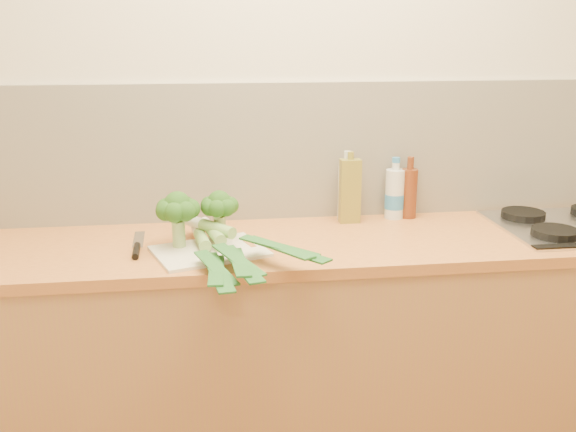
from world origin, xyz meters
name	(u,v)px	position (x,y,z in m)	size (l,w,h in m)	color
room_shell	(302,152)	(0.00, 1.49, 1.17)	(3.50, 3.50, 3.50)	beige
counter	(312,350)	(0.00, 1.20, 0.45)	(3.20, 0.62, 0.90)	#AB7147
gas_hob	(575,225)	(1.02, 1.20, 0.91)	(0.58, 0.50, 0.04)	silver
chopping_board	(209,251)	(-0.38, 1.10, 0.91)	(0.36, 0.27, 0.01)	white
broccoli_left	(178,209)	(-0.48, 1.15, 1.04)	(0.15, 0.15, 0.20)	#8CAD65
broccoli_right	(219,206)	(-0.34, 1.20, 1.04)	(0.13, 0.14, 0.18)	#8CAD65
leek_front	(205,246)	(-0.39, 1.07, 0.93)	(0.15, 0.69, 0.04)	white
leek_mid	(222,242)	(-0.34, 1.05, 0.95)	(0.19, 0.64, 0.04)	white
leek_back	(231,233)	(-0.30, 1.09, 0.97)	(0.48, 0.57, 0.04)	white
chefs_knife	(137,248)	(-0.63, 1.16, 0.91)	(0.04, 0.32, 0.02)	silver
oil_tin	(350,191)	(0.18, 1.40, 1.03)	(0.08, 0.05, 0.28)	olive
glass_bottle	(347,192)	(0.17, 1.42, 1.02)	(0.07, 0.07, 0.28)	silver
amber_bottle	(409,192)	(0.43, 1.43, 1.00)	(0.06, 0.06, 0.25)	#602B12
water_bottle	(394,195)	(0.37, 1.43, 0.99)	(0.08, 0.08, 0.23)	silver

